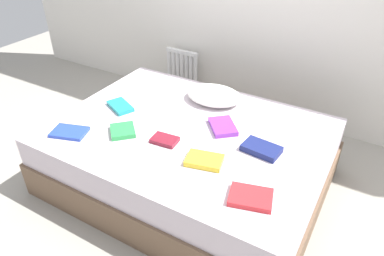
% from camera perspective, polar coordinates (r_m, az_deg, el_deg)
% --- Properties ---
extents(ground_plane, '(8.00, 8.00, 0.00)m').
position_cam_1_polar(ground_plane, '(2.91, -0.50, -8.41)').
color(ground_plane, '#9E998E').
extents(bed, '(2.00, 1.50, 0.50)m').
position_cam_1_polar(bed, '(2.75, -0.53, -4.55)').
color(bed, brown).
rests_on(bed, ground).
extents(radiator, '(0.38, 0.04, 0.46)m').
position_cam_1_polar(radiator, '(3.96, -1.58, 9.20)').
color(radiator, white).
rests_on(radiator, ground).
extents(pillow, '(0.46, 0.36, 0.10)m').
position_cam_1_polar(pillow, '(2.96, 3.53, 5.25)').
color(pillow, white).
rests_on(pillow, bed).
extents(textbook_navy, '(0.26, 0.18, 0.04)m').
position_cam_1_polar(textbook_navy, '(2.41, 11.03, -3.28)').
color(textbook_navy, navy).
rests_on(textbook_navy, bed).
extents(textbook_red, '(0.28, 0.23, 0.03)m').
position_cam_1_polar(textbook_red, '(2.06, 9.36, -10.86)').
color(textbook_red, red).
rests_on(textbook_red, bed).
extents(textbook_green, '(0.25, 0.25, 0.03)m').
position_cam_1_polar(textbook_green, '(2.60, -11.02, -0.44)').
color(textbook_green, green).
rests_on(textbook_green, bed).
extents(textbook_teal, '(0.27, 0.22, 0.03)m').
position_cam_1_polar(textbook_teal, '(2.92, -11.40, 3.43)').
color(textbook_teal, teal).
rests_on(textbook_teal, bed).
extents(textbook_yellow, '(0.26, 0.21, 0.04)m').
position_cam_1_polar(textbook_yellow, '(2.28, 1.99, -5.18)').
color(textbook_yellow, yellow).
rests_on(textbook_yellow, bed).
extents(textbook_maroon, '(0.19, 0.14, 0.03)m').
position_cam_1_polar(textbook_maroon, '(2.47, -4.38, -1.91)').
color(textbook_maroon, maroon).
rests_on(textbook_maroon, bed).
extents(textbook_purple, '(0.29, 0.29, 0.04)m').
position_cam_1_polar(textbook_purple, '(2.61, 4.94, 0.24)').
color(textbook_purple, purple).
rests_on(textbook_purple, bed).
extents(textbook_blue, '(0.28, 0.23, 0.02)m').
position_cam_1_polar(textbook_blue, '(2.70, -19.00, -0.62)').
color(textbook_blue, '#2847B7').
rests_on(textbook_blue, bed).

